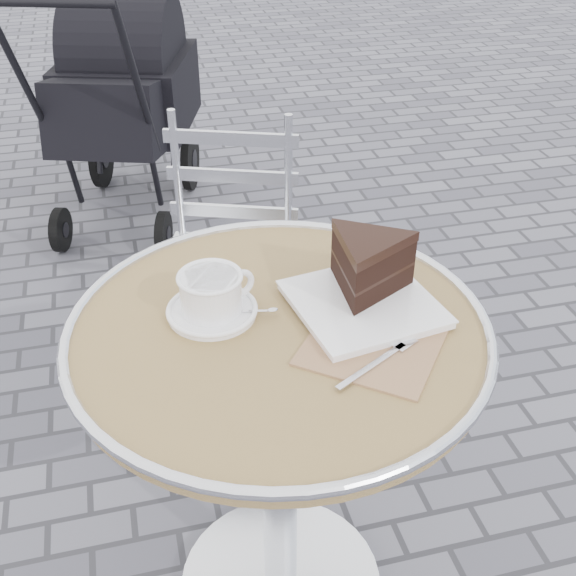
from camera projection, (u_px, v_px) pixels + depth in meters
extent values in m
cylinder|color=silver|center=(280.00, 476.00, 1.41)|extent=(0.07, 0.07, 0.67)
cylinder|color=tan|center=(278.00, 334.00, 1.21)|extent=(0.70, 0.70, 0.03)
torus|color=silver|center=(278.00, 327.00, 1.21)|extent=(0.72, 0.72, 0.02)
cylinder|color=white|center=(212.00, 312.00, 1.23)|extent=(0.15, 0.15, 0.01)
cylinder|color=white|center=(211.00, 293.00, 1.21)|extent=(0.13, 0.13, 0.07)
torus|color=white|center=(240.00, 283.00, 1.24)|extent=(0.05, 0.03, 0.05)
cylinder|color=tan|center=(210.00, 278.00, 1.19)|extent=(0.09, 0.09, 0.01)
cube|color=#996F54|center=(373.00, 344.00, 1.17)|extent=(0.29, 0.29, 0.00)
cube|color=white|center=(363.00, 305.00, 1.24)|extent=(0.26, 0.26, 0.01)
cylinder|color=silver|center=(163.00, 364.00, 1.94)|extent=(0.02, 0.02, 0.40)
cylinder|color=silver|center=(275.00, 372.00, 1.91)|extent=(0.02, 0.02, 0.40)
cylinder|color=silver|center=(189.00, 299.00, 2.19)|extent=(0.02, 0.02, 0.40)
cylinder|color=silver|center=(288.00, 306.00, 2.16)|extent=(0.02, 0.02, 0.40)
cube|color=silver|center=(225.00, 271.00, 1.93)|extent=(0.46, 0.46, 0.02)
cube|color=black|center=(119.00, 111.00, 2.79)|extent=(0.58, 0.73, 0.39)
cylinder|color=black|center=(48.00, 2.00, 2.08)|extent=(0.39, 0.15, 0.03)
cylinder|color=black|center=(61.00, 230.00, 2.78)|extent=(0.09, 0.17, 0.17)
cylinder|color=black|center=(164.00, 233.00, 2.75)|extent=(0.09, 0.17, 0.17)
cylinder|color=black|center=(101.00, 157.00, 3.22)|extent=(0.12, 0.26, 0.27)
cylinder|color=black|center=(190.00, 160.00, 3.20)|extent=(0.12, 0.26, 0.27)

